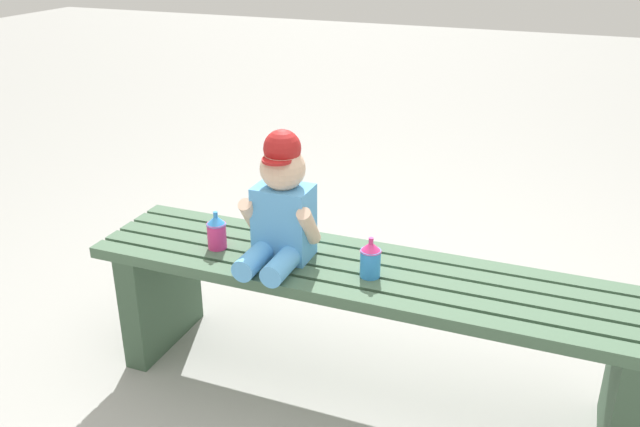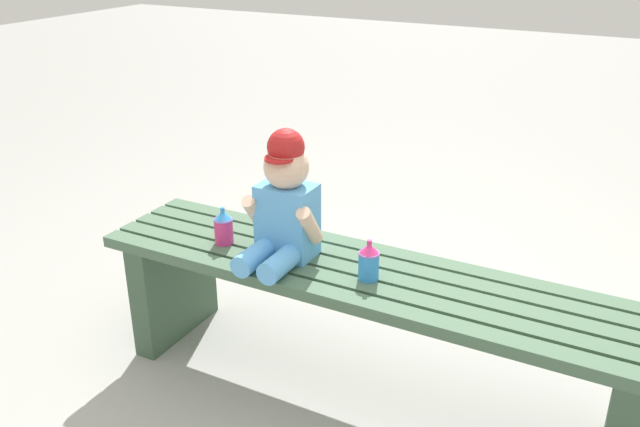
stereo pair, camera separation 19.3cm
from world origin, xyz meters
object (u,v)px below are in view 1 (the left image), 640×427
(sippy_cup_left, at_px, (217,231))
(sippy_cup_right, at_px, (370,258))
(child_figure, at_px, (281,205))
(park_bench, at_px, (366,309))

(sippy_cup_left, xyz_separation_m, sippy_cup_right, (0.51, 0.00, 0.00))
(sippy_cup_right, bearing_deg, child_figure, 178.02)
(sippy_cup_left, relative_size, sippy_cup_right, 1.00)
(child_figure, xyz_separation_m, sippy_cup_right, (0.29, -0.01, -0.12))
(child_figure, xyz_separation_m, sippy_cup_left, (-0.22, -0.01, -0.12))
(park_bench, height_order, child_figure, child_figure)
(sippy_cup_right, bearing_deg, park_bench, 116.62)
(park_bench, distance_m, sippy_cup_right, 0.20)
(child_figure, distance_m, sippy_cup_left, 0.25)
(park_bench, bearing_deg, sippy_cup_right, -63.38)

